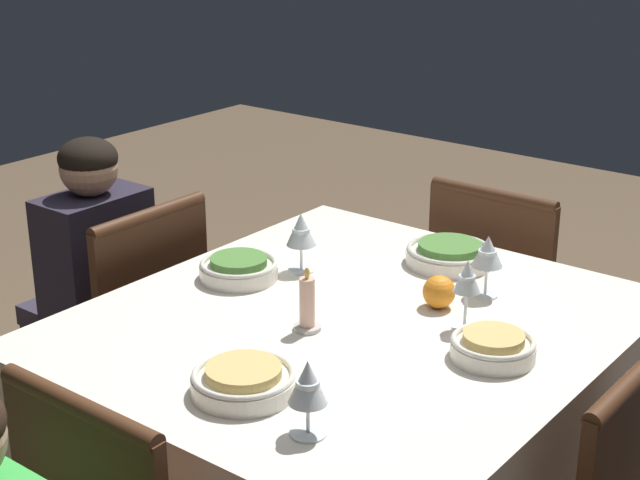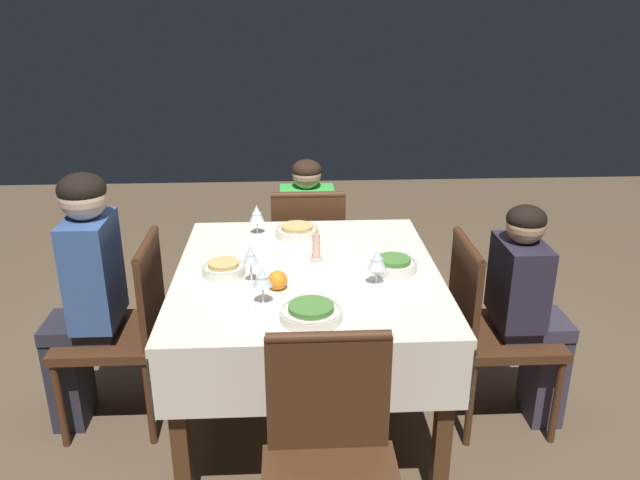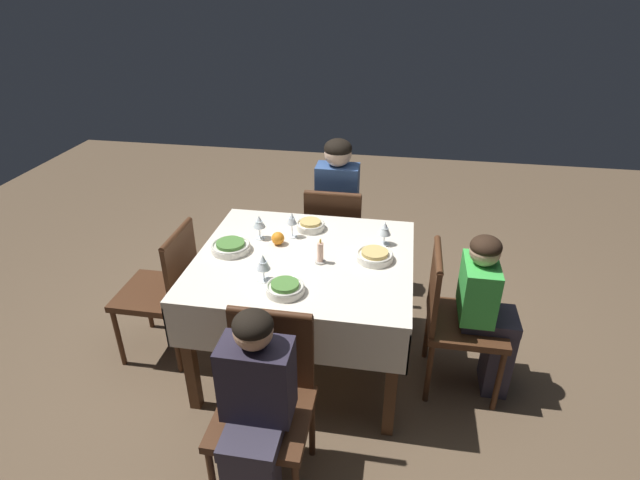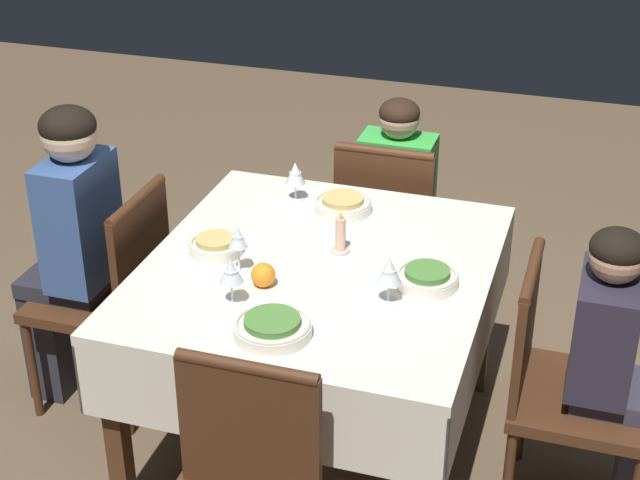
{
  "view_description": "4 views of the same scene",
  "coord_description": "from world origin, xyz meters",
  "px_view_note": "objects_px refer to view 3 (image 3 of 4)",
  "views": [
    {
      "loc": [
        1.62,
        1.17,
        1.69
      ],
      "look_at": [
        -0.0,
        -0.09,
        0.93
      ],
      "focal_mm": 55.0,
      "sensor_mm": 36.0,
      "label": 1
    },
    {
      "loc": [
        -2.38,
        0.07,
        1.82
      ],
      "look_at": [
        -0.07,
        -0.05,
        0.92
      ],
      "focal_mm": 35.0,
      "sensor_mm": 36.0,
      "label": 2
    },
    {
      "loc": [
        0.5,
        -2.37,
        2.18
      ],
      "look_at": [
        0.1,
        -0.05,
        0.9
      ],
      "focal_mm": 28.0,
      "sensor_mm": 36.0,
      "label": 3
    },
    {
      "loc": [
        -2.6,
        -0.83,
        2.29
      ],
      "look_at": [
        -0.05,
        -0.02,
        0.87
      ],
      "focal_mm": 55.0,
      "sensor_mm": 36.0,
      "label": 4
    }
  ],
  "objects_px": {
    "chair_south": "(266,396)",
    "person_child_dark": "(255,412)",
    "chair_north": "(335,234)",
    "person_adult_denim": "(338,204)",
    "person_child_green": "(487,309)",
    "wine_glass_north": "(292,219)",
    "bowl_south": "(285,288)",
    "wine_glass_west": "(259,222)",
    "chair_east": "(454,314)",
    "bowl_east": "(375,256)",
    "orange_fruit": "(278,238)",
    "bowl_north": "(310,225)",
    "chair_west": "(165,286)",
    "bowl_west": "(230,247)",
    "candle_centerpiece": "(320,254)",
    "dining_table": "(304,271)",
    "wine_glass_east": "(385,229)",
    "wine_glass_south": "(263,263)"
  },
  "relations": [
    {
      "from": "chair_south",
      "to": "person_child_dark",
      "type": "relative_size",
      "value": 0.85
    },
    {
      "from": "chair_north",
      "to": "person_adult_denim",
      "type": "relative_size",
      "value": 0.75
    },
    {
      "from": "person_child_green",
      "to": "wine_glass_north",
      "type": "relative_size",
      "value": 6.15
    },
    {
      "from": "bowl_south",
      "to": "wine_glass_west",
      "type": "relative_size",
      "value": 1.29
    },
    {
      "from": "chair_east",
      "to": "wine_glass_north",
      "type": "xyz_separation_m",
      "value": [
        -0.98,
        0.25,
        0.38
      ]
    },
    {
      "from": "bowl_east",
      "to": "orange_fruit",
      "type": "bearing_deg",
      "value": 171.52
    },
    {
      "from": "bowl_south",
      "to": "bowl_north",
      "type": "bearing_deg",
      "value": 90.33
    },
    {
      "from": "chair_south",
      "to": "chair_east",
      "type": "bearing_deg",
      "value": 41.19
    },
    {
      "from": "chair_west",
      "to": "orange_fruit",
      "type": "bearing_deg",
      "value": 103.5
    },
    {
      "from": "bowl_west",
      "to": "wine_glass_west",
      "type": "bearing_deg",
      "value": 55.02
    },
    {
      "from": "chair_north",
      "to": "wine_glass_north",
      "type": "relative_size",
      "value": 5.45
    },
    {
      "from": "candle_centerpiece",
      "to": "person_child_green",
      "type": "bearing_deg",
      "value": 0.84
    },
    {
      "from": "person_child_dark",
      "to": "bowl_south",
      "type": "xyz_separation_m",
      "value": [
        -0.0,
        0.6,
        0.22
      ]
    },
    {
      "from": "person_adult_denim",
      "to": "wine_glass_north",
      "type": "relative_size",
      "value": 7.27
    },
    {
      "from": "bowl_east",
      "to": "chair_south",
      "type": "bearing_deg",
      "value": -116.36
    },
    {
      "from": "dining_table",
      "to": "chair_west",
      "type": "height_order",
      "value": "chair_west"
    },
    {
      "from": "orange_fruit",
      "to": "wine_glass_north",
      "type": "bearing_deg",
      "value": 59.26
    },
    {
      "from": "person_child_green",
      "to": "wine_glass_west",
      "type": "height_order",
      "value": "person_child_green"
    },
    {
      "from": "chair_south",
      "to": "wine_glass_north",
      "type": "bearing_deg",
      "value": 95.48
    },
    {
      "from": "candle_centerpiece",
      "to": "orange_fruit",
      "type": "distance_m",
      "value": 0.32
    },
    {
      "from": "wine_glass_west",
      "to": "candle_centerpiece",
      "type": "relative_size",
      "value": 1.02
    },
    {
      "from": "bowl_east",
      "to": "bowl_north",
      "type": "bearing_deg",
      "value": 143.85
    },
    {
      "from": "person_child_dark",
      "to": "chair_north",
      "type": "bearing_deg",
      "value": 87.33
    },
    {
      "from": "dining_table",
      "to": "bowl_west",
      "type": "relative_size",
      "value": 5.41
    },
    {
      "from": "chair_south",
      "to": "person_child_green",
      "type": "bearing_deg",
      "value": 36.3
    },
    {
      "from": "chair_east",
      "to": "candle_centerpiece",
      "type": "bearing_deg",
      "value": 91.02
    },
    {
      "from": "chair_east",
      "to": "wine_glass_east",
      "type": "xyz_separation_m",
      "value": [
        -0.42,
        0.25,
        0.36
      ]
    },
    {
      "from": "dining_table",
      "to": "wine_glass_east",
      "type": "bearing_deg",
      "value": 27.48
    },
    {
      "from": "chair_south",
      "to": "candle_centerpiece",
      "type": "distance_m",
      "value": 0.83
    },
    {
      "from": "chair_south",
      "to": "bowl_north",
      "type": "relative_size",
      "value": 4.94
    },
    {
      "from": "chair_east",
      "to": "wine_glass_west",
      "type": "bearing_deg",
      "value": 80.12
    },
    {
      "from": "bowl_north",
      "to": "wine_glass_south",
      "type": "relative_size",
      "value": 1.16
    },
    {
      "from": "person_adult_denim",
      "to": "wine_glass_north",
      "type": "height_order",
      "value": "person_adult_denim"
    },
    {
      "from": "person_child_green",
      "to": "wine_glass_west",
      "type": "relative_size",
      "value": 6.54
    },
    {
      "from": "wine_glass_east",
      "to": "person_adult_denim",
      "type": "bearing_deg",
      "value": 117.16
    },
    {
      "from": "chair_north",
      "to": "candle_centerpiece",
      "type": "relative_size",
      "value": 5.92
    },
    {
      "from": "bowl_north",
      "to": "wine_glass_north",
      "type": "height_order",
      "value": "wine_glass_north"
    },
    {
      "from": "person_child_dark",
      "to": "orange_fruit",
      "type": "xyz_separation_m",
      "value": [
        -0.16,
        1.08,
        0.23
      ]
    },
    {
      "from": "chair_east",
      "to": "chair_south",
      "type": "relative_size",
      "value": 1.0
    },
    {
      "from": "person_adult_denim",
      "to": "bowl_south",
      "type": "distance_m",
      "value": 1.32
    },
    {
      "from": "chair_west",
      "to": "candle_centerpiece",
      "type": "bearing_deg",
      "value": 89.94
    },
    {
      "from": "wine_glass_north",
      "to": "orange_fruit",
      "type": "distance_m",
      "value": 0.14
    },
    {
      "from": "chair_north",
      "to": "person_child_green",
      "type": "height_order",
      "value": "person_child_green"
    },
    {
      "from": "wine_glass_east",
      "to": "bowl_west",
      "type": "bearing_deg",
      "value": -165.08
    },
    {
      "from": "wine_glass_east",
      "to": "bowl_north",
      "type": "bearing_deg",
      "value": 165.74
    },
    {
      "from": "chair_south",
      "to": "person_child_dark",
      "type": "height_order",
      "value": "person_child_dark"
    },
    {
      "from": "chair_north",
      "to": "chair_east",
      "type": "relative_size",
      "value": 1.0
    },
    {
      "from": "person_adult_denim",
      "to": "candle_centerpiece",
      "type": "distance_m",
      "value": 1.0
    },
    {
      "from": "person_adult_denim",
      "to": "orange_fruit",
      "type": "relative_size",
      "value": 15.29
    },
    {
      "from": "chair_west",
      "to": "candle_centerpiece",
      "type": "height_order",
      "value": "candle_centerpiece"
    }
  ]
}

